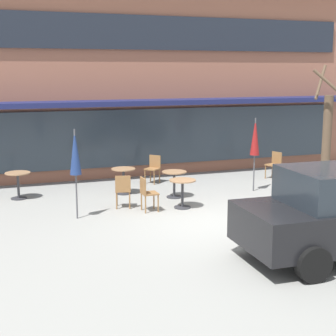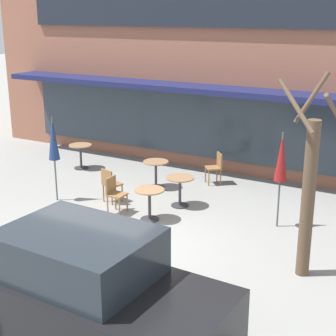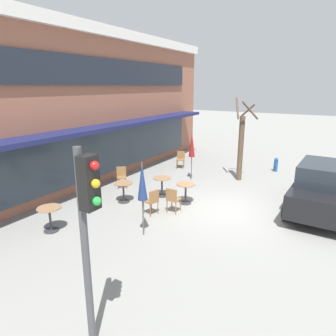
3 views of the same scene
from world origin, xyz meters
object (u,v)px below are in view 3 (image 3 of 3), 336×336
(cafe_chair_0, at_px, (152,200))
(cafe_chair_3, at_px, (173,198))
(cafe_chair_1, at_px, (122,175))
(street_tree, at_px, (241,145))
(patio_umbrella_green_folded, at_px, (192,145))
(fire_hydrant, at_px, (276,165))
(cafe_table_streetside, at_px, (50,215))
(cafe_table_by_tree, at_px, (186,190))
(patio_umbrella_cream_folded, at_px, (142,182))
(parked_sedan, at_px, (324,188))
(traffic_light_pole, at_px, (88,221))
(cafe_chair_2, at_px, (181,158))
(cafe_table_mid_patio, at_px, (123,189))
(cafe_table_near_wall, at_px, (162,184))

(cafe_chair_0, distance_m, cafe_chair_3, 0.71)
(cafe_chair_1, height_order, street_tree, street_tree)
(patio_umbrella_green_folded, xyz_separation_m, fire_hydrant, (3.44, -3.07, -1.27))
(cafe_table_streetside, height_order, cafe_table_by_tree, same)
(cafe_table_streetside, bearing_deg, street_tree, -22.57)
(patio_umbrella_cream_folded, distance_m, cafe_chair_0, 1.80)
(parked_sedan, height_order, street_tree, street_tree)
(patio_umbrella_cream_folded, distance_m, traffic_light_pole, 3.99)
(patio_umbrella_cream_folded, relative_size, cafe_chair_1, 2.47)
(patio_umbrella_green_folded, distance_m, cafe_chair_3, 4.03)
(patio_umbrella_cream_folded, height_order, cafe_chair_3, patio_umbrella_cream_folded)
(cafe_table_by_tree, bearing_deg, street_tree, -11.90)
(street_tree, bearing_deg, cafe_chair_3, 170.68)
(patio_umbrella_cream_folded, relative_size, cafe_chair_2, 2.47)
(cafe_chair_2, bearing_deg, patio_umbrella_green_folded, -137.93)
(cafe_table_mid_patio, distance_m, street_tree, 5.77)
(cafe_chair_3, bearing_deg, street_tree, -9.32)
(cafe_table_mid_patio, relative_size, street_tree, 0.20)
(cafe_table_mid_patio, bearing_deg, parked_sedan, -67.23)
(cafe_chair_2, distance_m, fire_hydrant, 4.86)
(patio_umbrella_green_folded, distance_m, street_tree, 2.21)
(cafe_table_streetside, xyz_separation_m, cafe_table_mid_patio, (2.95, -0.40, 0.00))
(cafe_chair_3, xyz_separation_m, traffic_light_pole, (-5.40, -1.63, 1.77))
(cafe_table_by_tree, height_order, fire_hydrant, cafe_table_by_tree)
(cafe_table_by_tree, distance_m, cafe_table_mid_patio, 2.31)
(cafe_table_mid_patio, height_order, patio_umbrella_cream_folded, patio_umbrella_cream_folded)
(cafe_table_streetside, bearing_deg, patio_umbrella_cream_folded, -63.97)
(cafe_table_streetside, bearing_deg, parked_sedan, -50.46)
(cafe_chair_3, bearing_deg, fire_hydrant, -15.22)
(cafe_table_streetside, height_order, cafe_chair_2, cafe_chair_2)
(fire_hydrant, bearing_deg, cafe_chair_0, 162.18)
(cafe_table_near_wall, bearing_deg, patio_umbrella_cream_folded, -158.02)
(cafe_chair_2, bearing_deg, cafe_table_mid_patio, -175.10)
(patio_umbrella_cream_folded, height_order, fire_hydrant, patio_umbrella_cream_folded)
(cafe_chair_1, distance_m, street_tree, 5.49)
(cafe_table_streetside, distance_m, parked_sedan, 8.91)
(patio_umbrella_green_folded, bearing_deg, street_tree, -60.06)
(cafe_table_streetside, bearing_deg, patio_umbrella_green_folded, -11.27)
(cafe_table_streetside, relative_size, street_tree, 0.20)
(cafe_table_streetside, distance_m, cafe_chair_3, 3.91)
(cafe_table_near_wall, height_order, cafe_table_mid_patio, same)
(parked_sedan, bearing_deg, patio_umbrella_cream_folded, 135.57)
(parked_sedan, relative_size, fire_hydrant, 6.04)
(cafe_chair_3, relative_size, traffic_light_pole, 0.26)
(cafe_chair_0, height_order, fire_hydrant, cafe_chair_0)
(cafe_table_streetside, bearing_deg, fire_hydrant, -23.45)
(parked_sedan, distance_m, fire_hydrant, 5.16)
(patio_umbrella_green_folded, xyz_separation_m, cafe_chair_1, (-2.49, 2.08, -1.10))
(cafe_chair_1, bearing_deg, traffic_light_pole, -143.79)
(cafe_table_by_tree, height_order, cafe_chair_3, cafe_chair_3)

